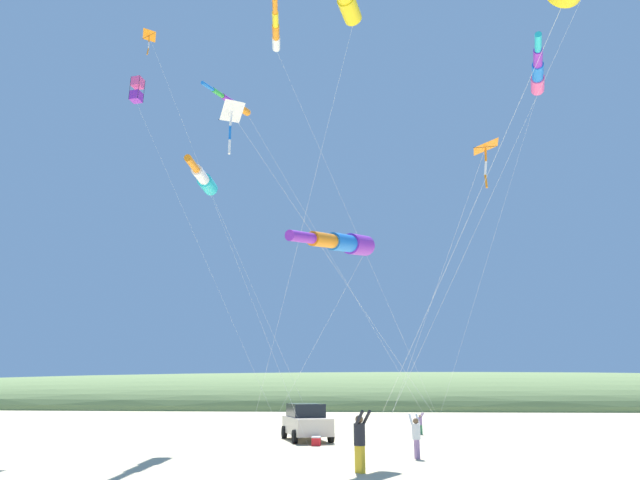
# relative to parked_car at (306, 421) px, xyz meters

# --- Properties ---
(ground_plane) EXTENTS (600.00, 600.00, 0.00)m
(ground_plane) POSITION_rel_parked_car_xyz_m (3.38, 5.93, -0.95)
(ground_plane) COLOR #C6B58C
(dune_ridge_grassy) EXTENTS (28.00, 240.00, 10.22)m
(dune_ridge_grassy) POSITION_rel_parked_car_xyz_m (-51.62, 5.93, -0.95)
(dune_ridge_grassy) COLOR #6B844C
(dune_ridge_grassy) RESTS_ON ground_plane
(parked_car) EXTENTS (4.67, 3.15, 1.85)m
(parked_car) POSITION_rel_parked_car_xyz_m (0.00, 0.00, 0.00)
(parked_car) COLOR beige
(parked_car) RESTS_ON ground_plane
(cooler_box) EXTENTS (0.62, 0.42, 0.42)m
(cooler_box) POSITION_rel_parked_car_xyz_m (2.58, 0.77, -0.74)
(cooler_box) COLOR red
(cooler_box) RESTS_ON ground_plane
(person_adult_flyer) EXTENTS (0.68, 0.69, 1.93)m
(person_adult_flyer) POSITION_rel_parked_car_xyz_m (11.14, 3.00, 0.10)
(person_adult_flyer) COLOR gold
(person_adult_flyer) RESTS_ON ground_plane
(person_child_green_jacket) EXTENTS (0.56, 0.47, 1.65)m
(person_child_green_jacket) POSITION_rel_parked_car_xyz_m (7.33, 5.13, -0.05)
(person_child_green_jacket) COLOR #8E6B9E
(person_child_green_jacket) RESTS_ON ground_plane
(person_child_grey_jacket) EXTENTS (0.36, 0.43, 1.25)m
(person_child_grey_jacket) POSITION_rel_parked_car_xyz_m (-4.38, 6.38, -0.27)
(person_child_grey_jacket) COLOR #3D7F51
(person_child_grey_jacket) RESTS_ON ground_plane
(kite_windsock_black_fish_shape) EXTENTS (13.49, 5.89, 18.48)m
(kite_windsock_black_fish_shape) POSITION_rel_parked_car_xyz_m (5.07, 12.28, 17.12)
(kite_windsock_black_fish_shape) COLOR #EF4C93
(kite_windsock_black_fish_shape) RESTS_ON ground_plane
(kite_delta_striped_overhead) EXTENTS (2.79, 9.17, 21.69)m
(kite_delta_striped_overhead) POSITION_rel_parked_car_xyz_m (5.25, -8.25, 20.28)
(kite_delta_striped_overhead) COLOR orange
(kite_delta_striped_overhead) RESTS_ON ground_plane
(kite_windsock_yellow_midlevel) EXTENTS (8.50, 5.54, 9.17)m
(kite_windsock_yellow_midlevel) POSITION_rel_parked_car_xyz_m (8.52, 2.42, 7.43)
(kite_windsock_yellow_midlevel) COLOR purple
(kite_windsock_yellow_midlevel) RESTS_ON ground_plane
(kite_delta_red_high_left) EXTENTS (6.63, 4.91, 11.88)m
(kite_delta_red_high_left) POSITION_rel_parked_car_xyz_m (10.14, 8.05, 10.67)
(kite_delta_red_high_left) COLOR orange
(kite_delta_red_high_left) RESTS_ON ground_plane
(kite_delta_long_streamer_right) EXTENTS (6.39, 9.28, 13.31)m
(kite_delta_long_streamer_right) POSITION_rel_parked_car_xyz_m (11.44, -1.74, 11.94)
(kite_delta_long_streamer_right) COLOR white
(kite_delta_long_streamer_right) RESTS_ON ground_plane
(kite_windsock_long_streamer_left) EXTENTS (15.88, 11.02, 16.73)m
(kite_windsock_long_streamer_left) POSITION_rel_parked_car_xyz_m (6.72, -2.95, 15.15)
(kite_windsock_long_streamer_left) COLOR orange
(kite_windsock_long_streamer_left) RESTS_ON ground_plane
(kite_box_green_low_center) EXTENTS (4.10, 9.14, 20.93)m
(kite_box_green_low_center) POSITION_rel_parked_car_xyz_m (2.06, -10.27, 19.17)
(kite_box_green_low_center) COLOR #EF4C93
(kite_box_green_low_center) RESTS_ON ground_plane
(kite_windsock_orange_high_right) EXTENTS (8.71, 6.52, 14.38)m
(kite_windsock_orange_high_right) POSITION_rel_parked_car_xyz_m (2.91, -5.47, 12.80)
(kite_windsock_orange_high_right) COLOR #1EB7C6
(kite_windsock_orange_high_right) RESTS_ON ground_plane
(kite_windsock_rainbow_low_near) EXTENTS (17.65, 9.49, 20.67)m
(kite_windsock_rainbow_low_near) POSITION_rel_parked_car_xyz_m (7.09, -0.87, 19.08)
(kite_windsock_rainbow_low_near) COLOR white
(kite_windsock_rainbow_low_near) RESTS_ON ground_plane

